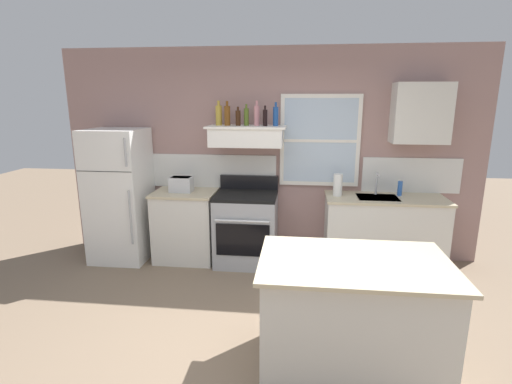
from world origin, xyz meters
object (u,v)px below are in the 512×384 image
object	(u,v)px
stove_range	(246,228)
bottle_brown_stout	(238,118)
bottle_balsamic_dark	(265,117)
kitchen_island	(351,316)
bottle_champagne_gold_foil	(219,115)
bottle_amber_wine	(227,115)
bottle_olive_oil_square	(246,117)
toaster	(181,184)
bottle_blue_liqueur	(276,116)
paper_towel_roll	(338,185)
bottle_rose_pink	(257,115)
refrigerator	(120,195)
dish_soap_bottle	(400,188)

from	to	relation	value
stove_range	bottle_brown_stout	xyz separation A→B (m)	(-0.11, 0.10, 1.38)
bottle_balsamic_dark	kitchen_island	distance (m)	2.56
bottle_champagne_gold_foil	bottle_amber_wine	bearing A→B (deg)	-23.68
bottle_olive_oil_square	bottle_amber_wine	bearing A→B (deg)	-174.63
toaster	bottle_blue_liqueur	distance (m)	1.47
stove_range	paper_towel_roll	distance (m)	1.26
bottle_amber_wine	kitchen_island	distance (m)	2.79
bottle_amber_wine	bottle_olive_oil_square	bearing A→B (deg)	5.37
stove_range	bottle_rose_pink	distance (m)	1.42
bottle_amber_wine	bottle_balsamic_dark	xyz separation A→B (m)	(0.47, -0.04, -0.02)
refrigerator	paper_towel_roll	xyz separation A→B (m)	(2.77, 0.06, 0.19)
bottle_champagne_gold_foil	bottle_brown_stout	world-z (taller)	bottle_champagne_gold_foil
stove_range	bottle_brown_stout	size ratio (longest dim) A/B	4.80
bottle_brown_stout	bottle_champagne_gold_foil	bearing A→B (deg)	169.06
bottle_blue_liqueur	paper_towel_roll	distance (m)	1.13
stove_range	bottle_blue_liqueur	bearing A→B (deg)	13.85
bottle_amber_wine	bottle_brown_stout	world-z (taller)	bottle_amber_wine
stove_range	bottle_champagne_gold_foil	distance (m)	1.46
refrigerator	bottle_champagne_gold_foil	bearing A→B (deg)	7.36
bottle_amber_wine	bottle_olive_oil_square	size ratio (longest dim) A/B	1.14
toaster	dish_soap_bottle	distance (m)	2.72
bottle_amber_wine	toaster	bearing A→B (deg)	-174.23
refrigerator	bottle_balsamic_dark	distance (m)	2.13
bottle_brown_stout	kitchen_island	size ratio (longest dim) A/B	0.16
bottle_brown_stout	bottle_rose_pink	size ratio (longest dim) A/B	0.76
bottle_blue_liqueur	paper_towel_roll	bearing A→B (deg)	-3.67
bottle_rose_pink	bottle_olive_oil_square	bearing A→B (deg)	-170.77
toaster	paper_towel_roll	distance (m)	1.96
stove_range	dish_soap_bottle	world-z (taller)	same
bottle_rose_pink	paper_towel_roll	distance (m)	1.30
stove_range	bottle_olive_oil_square	xyz separation A→B (m)	(-0.01, 0.12, 1.39)
stove_range	bottle_brown_stout	world-z (taller)	bottle_brown_stout
stove_range	bottle_balsamic_dark	world-z (taller)	bottle_balsamic_dark
bottle_balsamic_dark	bottle_blue_liqueur	distance (m)	0.13
bottle_amber_wine	bottle_champagne_gold_foil	bearing A→B (deg)	156.32
bottle_blue_liqueur	dish_soap_bottle	bearing A→B (deg)	1.90
bottle_champagne_gold_foil	dish_soap_bottle	distance (m)	2.40
refrigerator	stove_range	bearing A→B (deg)	0.80
bottle_champagne_gold_foil	bottle_balsamic_dark	xyz separation A→B (m)	(0.58, -0.09, -0.02)
bottle_olive_oil_square	kitchen_island	xyz separation A→B (m)	(1.08, -2.04, -1.40)
paper_towel_roll	bottle_blue_liqueur	bearing A→B (deg)	176.33
bottle_amber_wine	dish_soap_bottle	bearing A→B (deg)	1.19
bottle_olive_oil_square	paper_towel_roll	size ratio (longest dim) A/B	0.96
refrigerator	paper_towel_roll	bearing A→B (deg)	1.25
refrigerator	toaster	bearing A→B (deg)	3.94
bottle_champagne_gold_foil	kitchen_island	world-z (taller)	bottle_champagne_gold_foil
paper_towel_roll	dish_soap_bottle	bearing A→B (deg)	7.52
bottle_rose_pink	kitchen_island	size ratio (longest dim) A/B	0.21
bottle_balsamic_dark	bottle_blue_liqueur	size ratio (longest dim) A/B	0.86
stove_range	bottle_brown_stout	distance (m)	1.38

